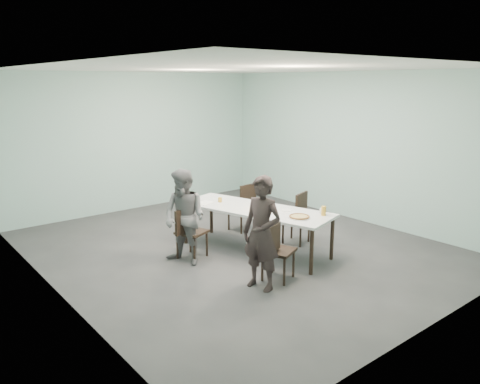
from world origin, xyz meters
TOP-DOWN VIEW (x-y plane):
  - ground at (0.00, 0.00)m, footprint 7.00×7.00m
  - room_shell at (0.00, 0.00)m, footprint 6.02×7.02m
  - table at (0.13, -0.31)m, footprint 1.60×2.75m
  - chair_near_left at (-0.44, -1.42)m, footprint 0.65×0.55m
  - chair_far_left at (-0.93, 0.08)m, footprint 0.65×0.54m
  - chair_near_right at (1.05, -0.43)m, footprint 0.65×0.53m
  - chair_far_right at (0.76, 0.74)m, footprint 0.63×0.46m
  - diner_near at (-0.75, -1.46)m, footprint 0.52×0.66m
  - diner_far at (-1.08, -0.03)m, footprint 0.77×0.87m
  - pizza at (0.28, -1.17)m, footprint 0.34×0.34m
  - side_plate at (0.42, -0.74)m, footprint 0.18×0.18m
  - beer_glass at (0.67, -1.31)m, footprint 0.08×0.08m
  - water_tumbler at (0.73, -1.24)m, footprint 0.08×0.08m
  - tealight at (0.15, -0.32)m, footprint 0.06×0.06m
  - amber_tumbler at (-0.08, 0.38)m, footprint 0.07×0.07m
  - menu at (-0.32, 0.50)m, footprint 0.35×0.30m

SIDE VIEW (x-z plane):
  - ground at x=0.00m, z-range 0.00..0.00m
  - chair_near_left at x=-0.44m, z-range 0.07..0.94m
  - chair_far_left at x=-0.93m, z-range 0.07..0.94m
  - chair_near_right at x=1.05m, z-range 0.07..0.94m
  - chair_far_right at x=0.76m, z-range 0.07..0.94m
  - table at x=0.13m, z-range 0.32..1.07m
  - diner_far at x=-1.08m, z-range 0.00..1.50m
  - menu at x=-0.32m, z-range 0.75..0.76m
  - side_plate at x=0.42m, z-range 0.75..0.76m
  - pizza at x=0.28m, z-range 0.75..0.79m
  - tealight at x=0.15m, z-range 0.75..0.79m
  - amber_tumbler at x=-0.08m, z-range 0.75..0.83m
  - diner_near at x=-0.75m, z-range 0.00..1.58m
  - water_tumbler at x=0.73m, z-range 0.75..0.84m
  - beer_glass at x=0.67m, z-range 0.75..0.90m
  - room_shell at x=0.00m, z-range 0.52..3.53m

